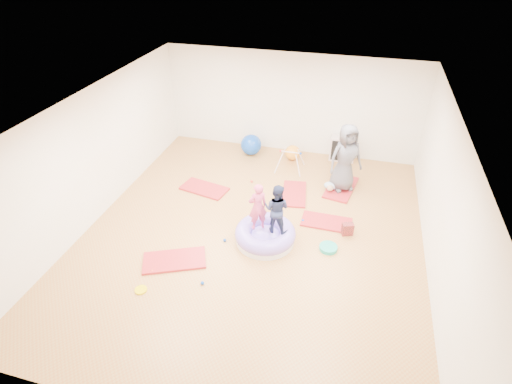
# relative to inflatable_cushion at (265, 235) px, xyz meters

# --- Properties ---
(room) EXTENTS (7.01, 8.01, 2.81)m
(room) POSITION_rel_inflatable_cushion_xyz_m (-0.31, 0.11, 1.25)
(room) COLOR #AD8547
(room) RESTS_ON ground
(gym_mat_front_left) EXTENTS (1.35, 1.04, 0.05)m
(gym_mat_front_left) POSITION_rel_inflatable_cushion_xyz_m (-1.57, -1.06, -0.13)
(gym_mat_front_left) COLOR #B5143A
(gym_mat_front_left) RESTS_ON ground
(gym_mat_mid_left) EXTENTS (1.24, 0.80, 0.05)m
(gym_mat_mid_left) POSITION_rel_inflatable_cushion_xyz_m (-1.93, 1.49, -0.13)
(gym_mat_mid_left) COLOR #B5143A
(gym_mat_mid_left) RESTS_ON ground
(gym_mat_center_back) EXTENTS (0.71, 1.18, 0.05)m
(gym_mat_center_back) POSITION_rel_inflatable_cushion_xyz_m (0.28, 1.84, -0.13)
(gym_mat_center_back) COLOR #B5143A
(gym_mat_center_back) RESTS_ON ground
(gym_mat_right) EXTENTS (1.10, 0.56, 0.05)m
(gym_mat_right) POSITION_rel_inflatable_cushion_xyz_m (1.17, 0.93, -0.13)
(gym_mat_right) COLOR #B5143A
(gym_mat_right) RESTS_ON ground
(gym_mat_rear_right) EXTENTS (0.82, 1.32, 0.05)m
(gym_mat_rear_right) POSITION_rel_inflatable_cushion_xyz_m (1.35, 2.42, -0.13)
(gym_mat_rear_right) COLOR #B5143A
(gym_mat_rear_right) RESTS_ON ground
(inflatable_cushion) EXTENTS (1.26, 1.26, 0.40)m
(inflatable_cushion) POSITION_rel_inflatable_cushion_xyz_m (0.00, 0.00, 0.00)
(inflatable_cushion) COLOR white
(inflatable_cushion) RESTS_ON ground
(child_pink) EXTENTS (0.46, 0.43, 1.06)m
(child_pink) POSITION_rel_inflatable_cushion_xyz_m (-0.16, -0.00, 0.74)
(child_pink) COLOR #D04472
(child_pink) RESTS_ON inflatable_cushion
(child_navy) EXTENTS (0.57, 0.47, 1.08)m
(child_navy) POSITION_rel_inflatable_cushion_xyz_m (0.22, 0.01, 0.75)
(child_navy) COLOR #222A4E
(child_navy) RESTS_ON inflatable_cushion
(adult_caregiver) EXTENTS (0.98, 0.88, 1.69)m
(adult_caregiver) POSITION_rel_inflatable_cushion_xyz_m (1.37, 2.37, 0.74)
(adult_caregiver) COLOR #4E4F57
(adult_caregiver) RESTS_ON gym_mat_rear_right
(infant) EXTENTS (0.33, 0.34, 0.19)m
(infant) POSITION_rel_inflatable_cushion_xyz_m (1.11, 2.22, -0.00)
(infant) COLOR #9CB7D1
(infant) RESTS_ON gym_mat_rear_right
(ball_pit_balls) EXTENTS (2.58, 3.66, 0.07)m
(ball_pit_balls) POSITION_rel_inflatable_cushion_xyz_m (-0.65, -0.03, -0.12)
(ball_pit_balls) COLOR #0F43B8
(ball_pit_balls) RESTS_ON ground
(exercise_ball_blue) EXTENTS (0.59, 0.59, 0.59)m
(exercise_ball_blue) POSITION_rel_inflatable_cushion_xyz_m (-1.30, 3.57, 0.14)
(exercise_ball_blue) COLOR #0F43B8
(exercise_ball_blue) RESTS_ON ground
(exercise_ball_orange) EXTENTS (0.42, 0.42, 0.42)m
(exercise_ball_orange) POSITION_rel_inflatable_cushion_xyz_m (-0.10, 3.57, 0.05)
(exercise_ball_orange) COLOR #FC9E27
(exercise_ball_orange) RESTS_ON ground
(infant_play_gym) EXTENTS (0.72, 0.68, 0.55)m
(infant_play_gym) POSITION_rel_inflatable_cushion_xyz_m (-0.07, 2.98, 0.21)
(infant_play_gym) COLOR beige
(infant_play_gym) RESTS_ON ground
(cube_shelf) EXTENTS (0.68, 0.34, 0.68)m
(cube_shelf) POSITION_rel_inflatable_cushion_xyz_m (1.23, 3.91, 0.19)
(cube_shelf) COLOR beige
(cube_shelf) RESTS_ON ground
(balance_disc) EXTENTS (0.37, 0.37, 0.08)m
(balance_disc) POSITION_rel_inflatable_cushion_xyz_m (1.31, 0.07, -0.11)
(balance_disc) COLOR #1CA892
(balance_disc) RESTS_ON ground
(backpack) EXTENTS (0.27, 0.22, 0.27)m
(backpack) POSITION_rel_inflatable_cushion_xyz_m (1.63, 0.65, -0.02)
(backpack) COLOR red
(backpack) RESTS_ON ground
(yellow_toy) EXTENTS (0.22, 0.22, 0.03)m
(yellow_toy) POSITION_rel_inflatable_cushion_xyz_m (-1.84, -1.92, -0.14)
(yellow_toy) COLOR #EDD702
(yellow_toy) RESTS_ON ground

